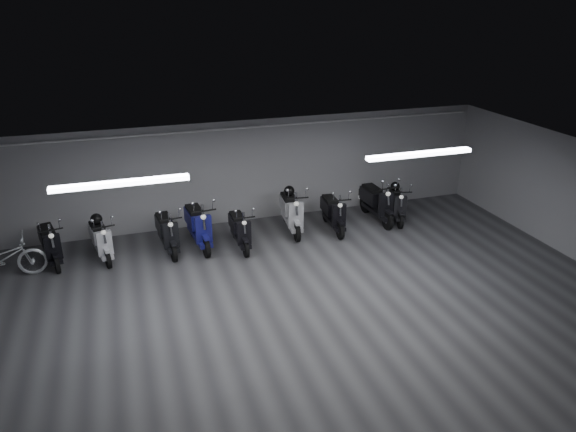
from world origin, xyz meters
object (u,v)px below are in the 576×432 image
object	(u,v)px
scooter_1	(49,238)
scooter_4	(198,219)
scooter_8	(377,196)
helmet_1	(289,191)
scooter_5	(240,224)
scooter_6	(291,206)
scooter_7	(334,207)
scooter_9	(396,199)
helmet_2	(395,186)
scooter_2	(100,234)
bicycle	(0,255)
scooter_3	(167,226)
helmet_0	(96,219)

from	to	relation	value
scooter_1	scooter_4	size ratio (longest dim) A/B	0.88
scooter_8	helmet_1	size ratio (longest dim) A/B	6.79
scooter_5	scooter_1	bearing A→B (deg)	172.62
scooter_6	scooter_7	world-z (taller)	scooter_6
scooter_9	helmet_1	bearing A→B (deg)	-173.62
scooter_9	helmet_2	xyz separation A→B (m)	(0.06, 0.23, 0.28)
scooter_2	scooter_6	bearing A→B (deg)	-10.50
scooter_6	helmet_2	xyz separation A→B (m)	(3.03, 0.05, 0.19)
scooter_4	scooter_7	world-z (taller)	scooter_4
scooter_2	helmet_1	bearing A→B (deg)	-7.32
scooter_1	bicycle	xyz separation A→B (m)	(-0.97, -0.49, -0.05)
scooter_1	scooter_3	bearing A→B (deg)	-18.36
scooter_7	scooter_3	bearing A→B (deg)	-176.72
bicycle	helmet_0	xyz separation A→B (m)	(2.03, 0.60, 0.33)
scooter_4	scooter_7	xyz separation A→B (m)	(3.54, -0.11, -0.08)
scooter_1	scooter_4	distance (m)	3.42
scooter_7	helmet_2	world-z (taller)	scooter_7
scooter_4	scooter_8	distance (m)	4.92
scooter_8	scooter_9	bearing A→B (deg)	-15.41
scooter_1	scooter_2	bearing A→B (deg)	-19.70
scooter_8	scooter_9	distance (m)	0.54
scooter_4	scooter_8	size ratio (longest dim) A/B	1.02
scooter_7	helmet_2	distance (m)	2.01
scooter_6	scooter_9	xyz separation A→B (m)	(2.97, -0.18, -0.09)
scooter_4	helmet_0	xyz separation A→B (m)	(-2.34, 0.28, 0.19)
scooter_8	scooter_9	size ratio (longest dim) A/B	1.13
scooter_7	scooter_8	size ratio (longest dim) A/B	0.92
scooter_4	scooter_9	bearing A→B (deg)	-5.47
helmet_1	scooter_5	bearing A→B (deg)	-152.21
scooter_4	helmet_2	bearing A→B (deg)	-3.10
scooter_9	helmet_2	distance (m)	0.37
scooter_7	helmet_0	xyz separation A→B (m)	(-5.88, 0.39, 0.27)
helmet_0	helmet_1	distance (m)	4.84
scooter_3	scooter_4	xyz separation A→B (m)	(0.76, 0.05, 0.07)
scooter_5	scooter_8	xyz separation A→B (m)	(3.96, 0.49, 0.09)
scooter_4	bicycle	bearing A→B (deg)	178.90
scooter_4	bicycle	xyz separation A→B (m)	(-4.38, -0.33, -0.14)
scooter_2	scooter_6	size ratio (longest dim) A/B	0.88
scooter_4	scooter_9	size ratio (longest dim) A/B	1.16
scooter_4	scooter_9	world-z (taller)	scooter_4
helmet_0	helmet_1	bearing A→B (deg)	1.91
scooter_1	scooter_5	xyz separation A→B (m)	(4.37, -0.53, -0.02)
scooter_3	scooter_1	bearing A→B (deg)	169.59
scooter_5	scooter_6	xyz separation A→B (m)	(1.51, 0.54, 0.10)
scooter_6	scooter_8	distance (m)	2.45
scooter_6	helmet_2	world-z (taller)	scooter_6
scooter_8	helmet_2	size ratio (longest dim) A/B	7.49
scooter_8	bicycle	xyz separation A→B (m)	(-9.30, -0.45, -0.12)
scooter_2	scooter_3	distance (m)	1.53
scooter_2	scooter_8	bearing A→B (deg)	-11.42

